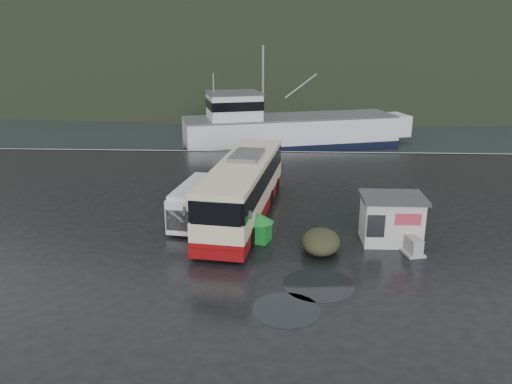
{
  "coord_description": "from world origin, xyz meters",
  "views": [
    {
      "loc": [
        0.48,
        -26.06,
        10.77
      ],
      "look_at": [
        -0.79,
        2.19,
        1.7
      ],
      "focal_mm": 35.0,
      "sensor_mm": 36.0,
      "label": 1
    }
  ],
  "objects_px": {
    "coach_bus": "(244,217)",
    "waste_bin_right": "(376,233)",
    "waste_bin_left": "(259,241)",
    "white_van": "(198,221)",
    "ticket_kiosk": "(389,241)",
    "jersey_barrier_b": "(410,251)",
    "jersey_barrier_a": "(370,238)",
    "dome_tent": "(320,251)",
    "fishing_trawler": "(291,135)"
  },
  "relations": [
    {
      "from": "white_van",
      "to": "waste_bin_right",
      "type": "distance_m",
      "value": 10.45
    },
    {
      "from": "waste_bin_left",
      "to": "waste_bin_right",
      "type": "height_order",
      "value": "same"
    },
    {
      "from": "waste_bin_left",
      "to": "fishing_trawler",
      "type": "bearing_deg",
      "value": 85.51
    },
    {
      "from": "waste_bin_right",
      "to": "fishing_trawler",
      "type": "bearing_deg",
      "value": 98.59
    },
    {
      "from": "coach_bus",
      "to": "waste_bin_right",
      "type": "height_order",
      "value": "coach_bus"
    },
    {
      "from": "white_van",
      "to": "jersey_barrier_b",
      "type": "bearing_deg",
      "value": -9.16
    },
    {
      "from": "waste_bin_right",
      "to": "dome_tent",
      "type": "bearing_deg",
      "value": -141.76
    },
    {
      "from": "white_van",
      "to": "jersey_barrier_a",
      "type": "xyz_separation_m",
      "value": [
        9.85,
        -2.13,
        0.0
      ]
    },
    {
      "from": "coach_bus",
      "to": "waste_bin_left",
      "type": "distance_m",
      "value": 3.78
    },
    {
      "from": "coach_bus",
      "to": "jersey_barrier_b",
      "type": "distance_m",
      "value": 10.06
    },
    {
      "from": "white_van",
      "to": "fishing_trawler",
      "type": "distance_m",
      "value": 27.48
    },
    {
      "from": "waste_bin_right",
      "to": "jersey_barrier_a",
      "type": "bearing_deg",
      "value": -123.37
    },
    {
      "from": "coach_bus",
      "to": "white_van",
      "type": "distance_m",
      "value": 2.85
    },
    {
      "from": "white_van",
      "to": "waste_bin_left",
      "type": "xyz_separation_m",
      "value": [
        3.79,
        -2.75,
        0.0
      ]
    },
    {
      "from": "fishing_trawler",
      "to": "coach_bus",
      "type": "bearing_deg",
      "value": -113.43
    },
    {
      "from": "jersey_barrier_a",
      "to": "ticket_kiosk",
      "type": "bearing_deg",
      "value": -20.81
    },
    {
      "from": "jersey_barrier_a",
      "to": "dome_tent",
      "type": "bearing_deg",
      "value": -146.8
    },
    {
      "from": "waste_bin_left",
      "to": "jersey_barrier_a",
      "type": "bearing_deg",
      "value": 5.82
    },
    {
      "from": "white_van",
      "to": "ticket_kiosk",
      "type": "xyz_separation_m",
      "value": [
        10.84,
        -2.51,
        0.0
      ]
    },
    {
      "from": "ticket_kiosk",
      "to": "fishing_trawler",
      "type": "bearing_deg",
      "value": 99.54
    },
    {
      "from": "white_van",
      "to": "jersey_barrier_a",
      "type": "relative_size",
      "value": 3.6
    },
    {
      "from": "ticket_kiosk",
      "to": "jersey_barrier_b",
      "type": "bearing_deg",
      "value": -58.15
    },
    {
      "from": "coach_bus",
      "to": "dome_tent",
      "type": "bearing_deg",
      "value": -40.75
    },
    {
      "from": "waste_bin_left",
      "to": "ticket_kiosk",
      "type": "relative_size",
      "value": 0.48
    },
    {
      "from": "dome_tent",
      "to": "ticket_kiosk",
      "type": "xyz_separation_m",
      "value": [
        3.83,
        1.48,
        0.0
      ]
    },
    {
      "from": "coach_bus",
      "to": "white_van",
      "type": "relative_size",
      "value": 2.38
    },
    {
      "from": "waste_bin_right",
      "to": "jersey_barrier_a",
      "type": "height_order",
      "value": "waste_bin_right"
    },
    {
      "from": "jersey_barrier_a",
      "to": "coach_bus",
      "type": "bearing_deg",
      "value": 157.14
    },
    {
      "from": "waste_bin_right",
      "to": "fishing_trawler",
      "type": "xyz_separation_m",
      "value": [
        -4.25,
        28.13,
        0.0
      ]
    },
    {
      "from": "coach_bus",
      "to": "dome_tent",
      "type": "xyz_separation_m",
      "value": [
        4.3,
        -4.87,
        0.0
      ]
    },
    {
      "from": "ticket_kiosk",
      "to": "fishing_trawler",
      "type": "relative_size",
      "value": 0.12
    },
    {
      "from": "waste_bin_right",
      "to": "coach_bus",
      "type": "bearing_deg",
      "value": 163.82
    },
    {
      "from": "jersey_barrier_a",
      "to": "fishing_trawler",
      "type": "bearing_deg",
      "value": 97.35
    },
    {
      "from": "waste_bin_right",
      "to": "dome_tent",
      "type": "distance_m",
      "value": 4.27
    },
    {
      "from": "white_van",
      "to": "waste_bin_right",
      "type": "bearing_deg",
      "value": 1.53
    },
    {
      "from": "waste_bin_left",
      "to": "dome_tent",
      "type": "height_order",
      "value": "waste_bin_left"
    },
    {
      "from": "waste_bin_right",
      "to": "fishing_trawler",
      "type": "relative_size",
      "value": 0.06
    },
    {
      "from": "coach_bus",
      "to": "ticket_kiosk",
      "type": "bearing_deg",
      "value": -14.81
    },
    {
      "from": "waste_bin_left",
      "to": "waste_bin_right",
      "type": "distance_m",
      "value": 6.72
    },
    {
      "from": "coach_bus",
      "to": "fishing_trawler",
      "type": "relative_size",
      "value": 0.49
    },
    {
      "from": "jersey_barrier_b",
      "to": "fishing_trawler",
      "type": "height_order",
      "value": "fishing_trawler"
    },
    {
      "from": "dome_tent",
      "to": "fishing_trawler",
      "type": "bearing_deg",
      "value": 91.66
    },
    {
      "from": "jersey_barrier_a",
      "to": "fishing_trawler",
      "type": "height_order",
      "value": "fishing_trawler"
    },
    {
      "from": "waste_bin_left",
      "to": "waste_bin_right",
      "type": "bearing_deg",
      "value": 12.07
    },
    {
      "from": "coach_bus",
      "to": "waste_bin_left",
      "type": "xyz_separation_m",
      "value": [
        1.08,
        -3.63,
        0.0
      ]
    },
    {
      "from": "jersey_barrier_b",
      "to": "fishing_trawler",
      "type": "xyz_separation_m",
      "value": [
        -5.51,
        30.58,
        0.0
      ]
    },
    {
      "from": "coach_bus",
      "to": "fishing_trawler",
      "type": "xyz_separation_m",
      "value": [
        3.4,
        25.91,
        0.0
      ]
    },
    {
      "from": "waste_bin_left",
      "to": "jersey_barrier_a",
      "type": "relative_size",
      "value": 1.01
    },
    {
      "from": "waste_bin_right",
      "to": "dome_tent",
      "type": "height_order",
      "value": "waste_bin_right"
    },
    {
      "from": "waste_bin_left",
      "to": "white_van",
      "type": "bearing_deg",
      "value": 144.05
    }
  ]
}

